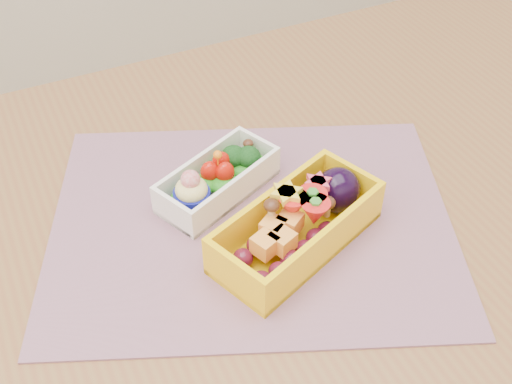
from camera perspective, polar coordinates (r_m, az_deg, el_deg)
name	(u,v)px	position (r m, az deg, el deg)	size (l,w,h in m)	color
table	(284,281)	(0.80, 2.51, -7.84)	(1.20, 0.80, 0.75)	brown
placemat	(252,222)	(0.73, -0.37, -2.66)	(0.44, 0.34, 0.00)	gray
bento_white	(217,180)	(0.75, -3.41, 1.09)	(0.16, 0.12, 0.06)	white
bento_yellow	(300,223)	(0.69, 3.89, -2.77)	(0.21, 0.15, 0.06)	yellow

